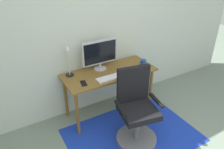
{
  "coord_description": "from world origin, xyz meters",
  "views": [
    {
      "loc": [
        -1.17,
        -0.6,
        2.22
      ],
      "look_at": [
        0.11,
        1.6,
        0.81
      ],
      "focal_mm": 35.38,
      "sensor_mm": 36.0,
      "label": 1
    }
  ],
  "objects_px": {
    "keyboard": "(112,77)",
    "coffee_cup": "(143,63)",
    "desk_lamp": "(68,57)",
    "cell_phone": "(84,83)",
    "monitor": "(100,53)",
    "office_chair": "(136,114)",
    "computer_mouse": "(133,71)",
    "desk": "(109,77)"
  },
  "relations": [
    {
      "from": "desk",
      "to": "keyboard",
      "type": "distance_m",
      "value": 0.2
    },
    {
      "from": "monitor",
      "to": "cell_phone",
      "type": "xyz_separation_m",
      "value": [
        -0.38,
        -0.26,
        -0.25
      ]
    },
    {
      "from": "keyboard",
      "to": "coffee_cup",
      "type": "distance_m",
      "value": 0.59
    },
    {
      "from": "desk_lamp",
      "to": "office_chair",
      "type": "relative_size",
      "value": 0.44
    },
    {
      "from": "cell_phone",
      "to": "coffee_cup",
      "type": "bearing_deg",
      "value": 10.21
    },
    {
      "from": "monitor",
      "to": "cell_phone",
      "type": "bearing_deg",
      "value": -145.71
    },
    {
      "from": "desk_lamp",
      "to": "office_chair",
      "type": "xyz_separation_m",
      "value": [
        0.55,
        -0.85,
        -0.59
      ]
    },
    {
      "from": "desk",
      "to": "coffee_cup",
      "type": "distance_m",
      "value": 0.55
    },
    {
      "from": "monitor",
      "to": "office_chair",
      "type": "bearing_deg",
      "value": -83.86
    },
    {
      "from": "monitor",
      "to": "coffee_cup",
      "type": "relative_size",
      "value": 5.11
    },
    {
      "from": "computer_mouse",
      "to": "cell_phone",
      "type": "xyz_separation_m",
      "value": [
        -0.74,
        0.07,
        -0.01
      ]
    },
    {
      "from": "keyboard",
      "to": "office_chair",
      "type": "relative_size",
      "value": 0.42
    },
    {
      "from": "monitor",
      "to": "computer_mouse",
      "type": "xyz_separation_m",
      "value": [
        0.35,
        -0.33,
        -0.23
      ]
    },
    {
      "from": "computer_mouse",
      "to": "office_chair",
      "type": "bearing_deg",
      "value": -118.93
    },
    {
      "from": "monitor",
      "to": "coffee_cup",
      "type": "height_order",
      "value": "monitor"
    },
    {
      "from": "keyboard",
      "to": "cell_phone",
      "type": "distance_m",
      "value": 0.4
    },
    {
      "from": "desk",
      "to": "computer_mouse",
      "type": "xyz_separation_m",
      "value": [
        0.28,
        -0.19,
        0.1
      ]
    },
    {
      "from": "monitor",
      "to": "keyboard",
      "type": "xyz_separation_m",
      "value": [
        0.01,
        -0.31,
        -0.24
      ]
    },
    {
      "from": "computer_mouse",
      "to": "cell_phone",
      "type": "distance_m",
      "value": 0.74
    },
    {
      "from": "office_chair",
      "to": "computer_mouse",
      "type": "bearing_deg",
      "value": 72.03
    },
    {
      "from": "keyboard",
      "to": "desk_lamp",
      "type": "distance_m",
      "value": 0.65
    },
    {
      "from": "desk",
      "to": "computer_mouse",
      "type": "distance_m",
      "value": 0.35
    },
    {
      "from": "desk",
      "to": "monitor",
      "type": "bearing_deg",
      "value": 117.6
    },
    {
      "from": "coffee_cup",
      "to": "office_chair",
      "type": "bearing_deg",
      "value": -132.01
    },
    {
      "from": "desk",
      "to": "monitor",
      "type": "height_order",
      "value": "monitor"
    },
    {
      "from": "office_chair",
      "to": "keyboard",
      "type": "bearing_deg",
      "value": 109.45
    },
    {
      "from": "keyboard",
      "to": "office_chair",
      "type": "height_order",
      "value": "office_chair"
    },
    {
      "from": "keyboard",
      "to": "coffee_cup",
      "type": "relative_size",
      "value": 4.08
    },
    {
      "from": "desk_lamp",
      "to": "cell_phone",
      "type": "bearing_deg",
      "value": -75.52
    },
    {
      "from": "coffee_cup",
      "to": "office_chair",
      "type": "xyz_separation_m",
      "value": [
        -0.51,
        -0.57,
        -0.36
      ]
    },
    {
      "from": "keyboard",
      "to": "coffee_cup",
      "type": "bearing_deg",
      "value": 6.58
    },
    {
      "from": "computer_mouse",
      "to": "desk_lamp",
      "type": "bearing_deg",
      "value": 155.52
    },
    {
      "from": "cell_phone",
      "to": "desk_lamp",
      "type": "distance_m",
      "value": 0.42
    },
    {
      "from": "cell_phone",
      "to": "desk_lamp",
      "type": "relative_size",
      "value": 0.31
    },
    {
      "from": "desk",
      "to": "office_chair",
      "type": "bearing_deg",
      "value": -88.84
    },
    {
      "from": "monitor",
      "to": "coffee_cup",
      "type": "xyz_separation_m",
      "value": [
        0.6,
        -0.25,
        -0.2
      ]
    },
    {
      "from": "keyboard",
      "to": "computer_mouse",
      "type": "height_order",
      "value": "computer_mouse"
    },
    {
      "from": "desk",
      "to": "monitor",
      "type": "xyz_separation_m",
      "value": [
        -0.07,
        0.14,
        0.33
      ]
    },
    {
      "from": "monitor",
      "to": "cell_phone",
      "type": "relative_size",
      "value": 3.84
    },
    {
      "from": "desk",
      "to": "coffee_cup",
      "type": "relative_size",
      "value": 12.82
    },
    {
      "from": "office_chair",
      "to": "desk_lamp",
      "type": "bearing_deg",
      "value": 133.67
    },
    {
      "from": "monitor",
      "to": "computer_mouse",
      "type": "relative_size",
      "value": 5.17
    }
  ]
}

